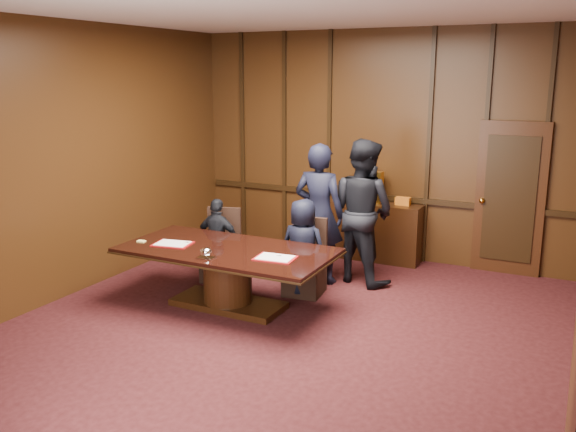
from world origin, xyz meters
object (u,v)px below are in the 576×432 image
object	(u,v)px
conference_table	(227,268)
witness_right	(362,211)
signatory_left	(218,240)
sideboard	(370,228)
witness_left	(319,214)
signatory_right	(303,248)

from	to	relation	value
conference_table	witness_right	world-z (taller)	witness_right
conference_table	signatory_left	world-z (taller)	signatory_left
signatory_left	witness_right	xyz separation A→B (m)	(1.78, 0.88, 0.41)
sideboard	witness_right	world-z (taller)	witness_right
witness_right	signatory_left	bearing A→B (deg)	45.54
witness_right	witness_left	bearing A→B (deg)	48.63
signatory_left	signatory_right	world-z (taller)	signatory_right
sideboard	witness_left	distance (m)	1.46
conference_table	witness_right	bearing A→B (deg)	55.99
signatory_right	witness_right	world-z (taller)	witness_right
sideboard	witness_left	world-z (taller)	witness_left
signatory_left	witness_left	size ratio (longest dim) A/B	0.60
conference_table	witness_left	bearing A→B (deg)	66.07
conference_table	witness_left	size ratio (longest dim) A/B	1.35
sideboard	conference_table	size ratio (longest dim) A/B	0.61
sideboard	signatory_left	xyz separation A→B (m)	(-1.55, -1.94, 0.10)
conference_table	witness_left	world-z (taller)	witness_left
signatory_left	witness_right	size ratio (longest dim) A/B	0.59
witness_left	witness_right	xyz separation A→B (m)	(0.52, 0.29, 0.03)
conference_table	sideboard	bearing A→B (deg)	71.77
signatory_left	signatory_right	xyz separation A→B (m)	(1.30, 0.00, 0.06)
signatory_left	conference_table	bearing A→B (deg)	125.45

